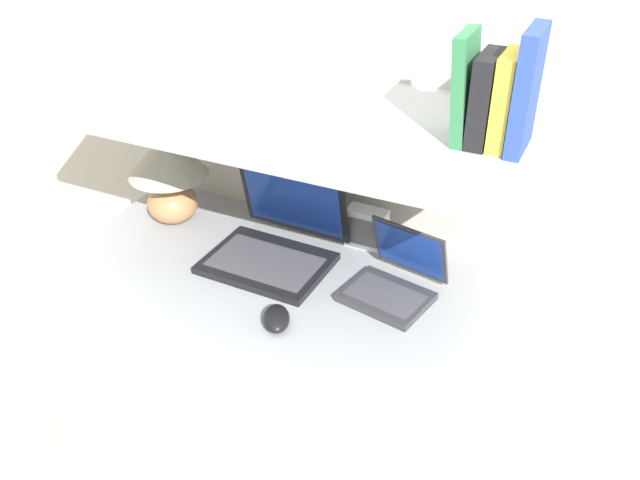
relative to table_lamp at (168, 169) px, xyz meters
The scene contains 14 objects.
wall_back 0.58m from the table_lamp, 30.96° to the left, with size 6.00×0.05×2.40m.
desk 0.71m from the table_lamp, 16.61° to the right, with size 1.24×0.65×0.74m.
back_riser 0.58m from the table_lamp, 26.37° to the left, with size 1.24×0.04×1.17m.
shelf 0.51m from the table_lamp, ahead, with size 1.24×0.58×0.03m.
table_lamp is the anchor object (origin of this frame).
laptop_large 0.41m from the table_lamp, ahead, with size 0.34×0.32×0.27m.
laptop_small 0.77m from the table_lamp, ahead, with size 0.25×0.26×0.18m.
computer_mouse 0.64m from the table_lamp, 30.56° to the right, with size 0.11×0.12×0.04m.
router_box 0.62m from the table_lamp, 11.37° to the left, with size 0.12×0.06×0.12m.
book_blue 1.09m from the table_lamp, ahead, with size 0.03×0.14×0.26m.
book_yellow 1.04m from the table_lamp, ahead, with size 0.04×0.12×0.20m.
book_black 1.00m from the table_lamp, ahead, with size 0.04×0.13×0.20m.
book_green 0.97m from the table_lamp, ahead, with size 0.05×0.13×0.24m.
shelf_gadget 0.35m from the table_lamp, 153.71° to the right, with size 0.08×0.07×0.08m.
Camera 1 is at (0.76, -1.00, 1.82)m, focal length 38.00 mm.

